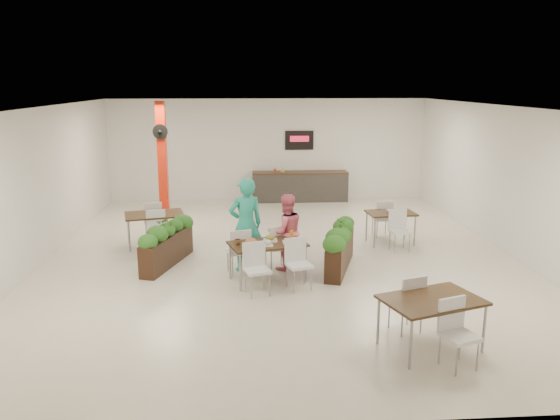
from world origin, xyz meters
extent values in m
plane|color=beige|center=(0.00, 0.00, 0.00)|extent=(12.00, 12.00, 0.00)
cube|color=white|center=(0.00, 6.00, 1.60)|extent=(10.00, 0.10, 3.20)
cube|color=white|center=(0.00, -6.00, 1.60)|extent=(10.00, 0.10, 3.20)
cube|color=white|center=(-5.00, 0.00, 1.60)|extent=(0.10, 12.00, 3.20)
cube|color=white|center=(5.00, 0.00, 1.60)|extent=(0.10, 12.00, 3.20)
cube|color=white|center=(0.00, 0.00, 3.20)|extent=(10.00, 12.00, 0.04)
cube|color=red|center=(-3.00, 3.80, 1.60)|extent=(0.25, 0.25, 3.20)
cylinder|color=black|center=(-3.00, 3.62, 2.40)|extent=(0.40, 0.06, 0.40)
sphere|color=black|center=(-3.00, 3.58, 2.40)|extent=(0.12, 0.12, 0.12)
cube|color=#2F2C2A|center=(1.00, 5.65, 0.45)|extent=(3.00, 0.60, 0.90)
cube|color=black|center=(1.00, 5.65, 0.92)|extent=(3.00, 0.62, 0.04)
cube|color=black|center=(1.00, 5.96, 1.90)|extent=(0.90, 0.04, 0.60)
cube|color=red|center=(1.00, 5.93, 1.95)|extent=(0.60, 0.02, 0.18)
imported|color=#AA3A1C|center=(0.20, 5.65, 1.04)|extent=(0.09, 0.09, 0.19)
imported|color=gold|center=(0.45, 5.65, 1.02)|extent=(0.13, 0.13, 0.17)
cube|color=black|center=(-0.35, -1.45, 0.73)|extent=(1.57, 1.17, 0.04)
cylinder|color=gray|center=(-0.87, -1.96, 0.35)|extent=(0.04, 0.04, 0.71)
cylinder|color=gray|center=(0.36, -1.59, 0.35)|extent=(0.04, 0.04, 0.71)
cylinder|color=gray|center=(-1.06, -1.31, 0.35)|extent=(0.04, 0.04, 0.71)
cylinder|color=gray|center=(0.16, -0.94, 0.35)|extent=(0.04, 0.04, 0.71)
cube|color=white|center=(-0.91, -0.99, 0.45)|extent=(0.52, 0.52, 0.05)
cube|color=white|center=(-0.85, -1.17, 0.70)|extent=(0.41, 0.16, 0.45)
cylinder|color=gray|center=(-0.80, -0.78, 0.21)|extent=(0.02, 0.02, 0.43)
cylinder|color=gray|center=(-1.12, -0.88, 0.21)|extent=(0.02, 0.02, 0.43)
cylinder|color=gray|center=(-0.70, -1.11, 0.21)|extent=(0.02, 0.02, 0.43)
cylinder|color=gray|center=(-1.02, -1.20, 0.21)|extent=(0.02, 0.02, 0.43)
cube|color=white|center=(-0.14, -0.76, 0.45)|extent=(0.52, 0.52, 0.05)
cube|color=white|center=(-0.09, -0.94, 0.70)|extent=(0.41, 0.16, 0.45)
cylinder|color=gray|center=(-0.03, -0.55, 0.21)|extent=(0.02, 0.02, 0.43)
cylinder|color=gray|center=(-0.35, -0.65, 0.21)|extent=(0.02, 0.02, 0.43)
cylinder|color=gray|center=(0.07, -0.87, 0.21)|extent=(0.02, 0.02, 0.43)
cylinder|color=gray|center=(-0.26, -0.97, 0.21)|extent=(0.02, 0.02, 0.43)
cube|color=white|center=(-0.56, -2.14, 0.45)|extent=(0.52, 0.52, 0.05)
cube|color=white|center=(-0.62, -1.96, 0.70)|extent=(0.41, 0.16, 0.45)
cylinder|color=gray|center=(-0.68, -2.35, 0.21)|extent=(0.02, 0.02, 0.43)
cylinder|color=gray|center=(-0.35, -2.25, 0.21)|extent=(0.02, 0.02, 0.43)
cylinder|color=gray|center=(-0.78, -2.03, 0.21)|extent=(0.02, 0.02, 0.43)
cylinder|color=gray|center=(-0.45, -1.93, 0.21)|extent=(0.02, 0.02, 0.43)
cube|color=white|center=(0.20, -1.91, 0.45)|extent=(0.52, 0.52, 0.05)
cube|color=white|center=(0.15, -1.73, 0.70)|extent=(0.41, 0.16, 0.45)
cylinder|color=gray|center=(0.09, -2.12, 0.21)|extent=(0.02, 0.02, 0.43)
cylinder|color=gray|center=(0.41, -2.02, 0.21)|extent=(0.02, 0.02, 0.43)
cylinder|color=gray|center=(-0.01, -1.80, 0.21)|extent=(0.02, 0.02, 0.43)
cylinder|color=gray|center=(0.32, -1.70, 0.21)|extent=(0.02, 0.02, 0.43)
cube|color=white|center=(-0.66, -1.65, 0.76)|extent=(0.37, 0.37, 0.01)
ellipsoid|color=brown|center=(-0.66, -1.65, 0.83)|extent=(0.22, 0.22, 0.13)
cube|color=white|center=(-0.29, -1.31, 0.76)|extent=(0.32, 0.32, 0.01)
ellipsoid|color=orange|center=(-0.29, -1.31, 0.82)|extent=(0.18, 0.18, 0.11)
cube|color=white|center=(0.06, -1.45, 0.76)|extent=(0.32, 0.32, 0.01)
ellipsoid|color=#4E1A0F|center=(0.06, -1.45, 0.81)|extent=(0.16, 0.16, 0.10)
cube|color=white|center=(-0.35, -1.64, 0.76)|extent=(0.22, 0.22, 0.01)
ellipsoid|color=white|center=(-0.35, -1.64, 0.80)|extent=(0.12, 0.12, 0.07)
cylinder|color=orange|center=(0.13, -1.15, 0.82)|extent=(0.07, 0.07, 0.15)
imported|color=brown|center=(-0.91, -1.51, 0.80)|extent=(0.12, 0.12, 0.10)
imported|color=teal|center=(-0.75, -0.80, 0.94)|extent=(0.79, 0.63, 1.88)
imported|color=pink|center=(0.05, -0.80, 0.77)|extent=(0.89, 0.78, 1.55)
cube|color=black|center=(-2.38, -0.38, 0.32)|extent=(0.89, 1.92, 0.64)
ellipsoid|color=#214F16|center=(-2.63, -1.15, 0.76)|extent=(0.40, 0.40, 0.32)
ellipsoid|color=#214F16|center=(-2.50, -0.77, 0.76)|extent=(0.40, 0.40, 0.32)
ellipsoid|color=#214F16|center=(-2.38, -0.38, 0.76)|extent=(0.40, 0.40, 0.32)
ellipsoid|color=#214F16|center=(-2.26, 0.00, 0.76)|extent=(0.40, 0.40, 0.32)
ellipsoid|color=#214F16|center=(-2.13, 0.39, 0.76)|extent=(0.40, 0.40, 0.32)
imported|color=#214F16|center=(-2.38, -0.38, 0.85)|extent=(0.37, 0.32, 0.42)
cube|color=black|center=(1.14, -0.87, 0.32)|extent=(0.90, 1.91, 0.64)
ellipsoid|color=#214F16|center=(0.89, -1.63, 0.76)|extent=(0.40, 0.40, 0.32)
ellipsoid|color=#214F16|center=(1.01, -1.25, 0.76)|extent=(0.40, 0.40, 0.32)
ellipsoid|color=#214F16|center=(1.14, -0.87, 0.76)|extent=(0.40, 0.40, 0.32)
ellipsoid|color=#214F16|center=(1.26, -0.49, 0.76)|extent=(0.40, 0.40, 0.32)
ellipsoid|color=#214F16|center=(1.39, -0.10, 0.76)|extent=(0.40, 0.40, 0.32)
imported|color=#214F16|center=(1.14, -0.87, 0.84)|extent=(0.23, 0.23, 0.41)
cube|color=black|center=(-2.85, 1.06, 0.73)|extent=(1.47, 1.15, 0.04)
cylinder|color=gray|center=(-3.34, 0.56, 0.35)|extent=(0.04, 0.04, 0.71)
cylinder|color=gray|center=(-2.18, 0.83, 0.35)|extent=(0.04, 0.04, 0.71)
cylinder|color=gray|center=(-3.51, 1.29, 0.35)|extent=(0.04, 0.04, 0.71)
cylinder|color=gray|center=(-2.35, 1.56, 0.35)|extent=(0.04, 0.04, 0.71)
cube|color=white|center=(-2.98, 1.64, 0.45)|extent=(0.50, 0.50, 0.05)
cube|color=white|center=(-2.94, 1.46, 0.70)|extent=(0.42, 0.13, 0.45)
cylinder|color=gray|center=(-2.86, 1.85, 0.21)|extent=(0.02, 0.02, 0.43)
cylinder|color=gray|center=(-3.19, 1.77, 0.21)|extent=(0.02, 0.02, 0.43)
cylinder|color=gray|center=(-2.78, 1.52, 0.21)|extent=(0.02, 0.02, 0.43)
cylinder|color=gray|center=(-3.11, 1.44, 0.21)|extent=(0.02, 0.02, 0.43)
cube|color=white|center=(-2.71, 0.48, 0.45)|extent=(0.50, 0.50, 0.05)
cube|color=white|center=(-2.75, 0.66, 0.70)|extent=(0.42, 0.13, 0.45)
cylinder|color=gray|center=(-2.84, 0.27, 0.21)|extent=(0.02, 0.02, 0.43)
cylinder|color=gray|center=(-2.51, 0.35, 0.21)|extent=(0.02, 0.02, 0.43)
cylinder|color=gray|center=(-2.91, 0.60, 0.21)|extent=(0.02, 0.02, 0.43)
cylinder|color=gray|center=(-2.58, 0.68, 0.21)|extent=(0.02, 0.02, 0.43)
imported|color=white|center=(-2.85, 1.06, 0.78)|extent=(0.22, 0.22, 0.05)
cube|color=black|center=(2.63, 0.84, 0.73)|extent=(1.14, 0.82, 0.04)
cylinder|color=gray|center=(2.18, 0.49, 0.35)|extent=(0.04, 0.04, 0.71)
cylinder|color=gray|center=(3.14, 0.58, 0.35)|extent=(0.04, 0.04, 0.71)
cylinder|color=gray|center=(2.12, 1.09, 0.35)|extent=(0.04, 0.04, 0.71)
cylinder|color=gray|center=(3.08, 1.18, 0.35)|extent=(0.04, 0.04, 0.71)
cube|color=white|center=(2.57, 1.43, 0.45)|extent=(0.46, 0.46, 0.05)
cube|color=white|center=(2.59, 1.25, 0.70)|extent=(0.42, 0.08, 0.45)
cylinder|color=gray|center=(2.73, 1.62, 0.21)|extent=(0.02, 0.02, 0.43)
cylinder|color=gray|center=(2.39, 1.59, 0.21)|extent=(0.02, 0.02, 0.43)
cylinder|color=gray|center=(2.76, 1.28, 0.21)|extent=(0.02, 0.02, 0.43)
cylinder|color=gray|center=(2.42, 1.25, 0.21)|extent=(0.02, 0.02, 0.43)
cube|color=white|center=(2.68, 0.24, 0.45)|extent=(0.46, 0.46, 0.05)
cube|color=white|center=(2.67, 0.43, 0.70)|extent=(0.42, 0.08, 0.45)
cylinder|color=gray|center=(2.53, 0.05, 0.21)|extent=(0.02, 0.02, 0.43)
cylinder|color=gray|center=(2.87, 0.09, 0.21)|extent=(0.02, 0.02, 0.43)
cylinder|color=gray|center=(2.50, 0.39, 0.21)|extent=(0.02, 0.02, 0.43)
cylinder|color=gray|center=(2.84, 0.42, 0.21)|extent=(0.02, 0.02, 0.43)
imported|color=white|center=(2.63, 0.84, 0.78)|extent=(0.22, 0.22, 0.05)
cube|color=black|center=(1.82, -4.32, 0.73)|extent=(1.56, 1.28, 0.04)
cylinder|color=gray|center=(1.37, -4.88, 0.35)|extent=(0.04, 0.04, 0.71)
cylinder|color=gray|center=(2.53, -4.49, 0.35)|extent=(0.04, 0.04, 0.71)
cylinder|color=gray|center=(1.12, -4.15, 0.35)|extent=(0.04, 0.04, 0.71)
cylinder|color=gray|center=(2.28, -3.76, 0.35)|extent=(0.04, 0.04, 0.71)
cube|color=white|center=(1.63, -3.75, 0.45)|extent=(0.53, 0.53, 0.05)
cube|color=white|center=(1.69, -3.93, 0.70)|extent=(0.41, 0.17, 0.45)
cylinder|color=gray|center=(1.74, -3.54, 0.21)|extent=(0.02, 0.02, 0.43)
cylinder|color=gray|center=(1.42, -3.64, 0.21)|extent=(0.02, 0.02, 0.43)
cylinder|color=gray|center=(1.85, -3.86, 0.21)|extent=(0.02, 0.02, 0.43)
cylinder|color=gray|center=(1.52, -3.97, 0.21)|extent=(0.02, 0.02, 0.43)
cube|color=white|center=(2.01, -4.89, 0.45)|extent=(0.53, 0.53, 0.05)
cube|color=white|center=(1.95, -4.71, 0.70)|extent=(0.41, 0.17, 0.45)
cylinder|color=gray|center=(1.91, -5.10, 0.21)|extent=(0.02, 0.02, 0.43)
cylinder|color=gray|center=(2.23, -4.99, 0.21)|extent=(0.02, 0.02, 0.43)
cylinder|color=gray|center=(1.80, -4.78, 0.21)|extent=(0.02, 0.02, 0.43)
cylinder|color=gray|center=(2.12, -4.67, 0.21)|extent=(0.02, 0.02, 0.43)
camera|label=1|loc=(-0.78, -11.29, 3.70)|focal=35.00mm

